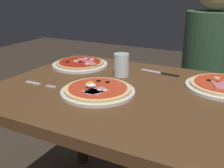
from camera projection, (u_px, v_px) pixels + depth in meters
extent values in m
cube|color=brown|center=(130.00, 95.00, 1.11)|extent=(1.10, 0.82, 0.04)
cylinder|color=#3C2715|center=(81.00, 116.00, 1.74)|extent=(0.07, 0.07, 0.68)
cylinder|color=silver|center=(98.00, 92.00, 1.07)|extent=(0.29, 0.29, 0.01)
cylinder|color=#E5C17F|center=(98.00, 89.00, 1.06)|extent=(0.26, 0.26, 0.01)
cylinder|color=red|center=(98.00, 87.00, 1.06)|extent=(0.23, 0.23, 0.00)
torus|color=black|center=(108.00, 82.00, 1.11)|extent=(0.02, 0.02, 0.00)
torus|color=black|center=(98.00, 81.00, 1.13)|extent=(0.02, 0.02, 0.00)
torus|color=black|center=(87.00, 90.00, 1.02)|extent=(0.02, 0.02, 0.00)
cube|color=#D16B70|center=(95.00, 92.00, 1.01)|extent=(0.06, 0.06, 0.00)
cube|color=#D16B70|center=(95.00, 91.00, 1.02)|extent=(0.09, 0.11, 0.00)
cylinder|color=beige|center=(100.00, 90.00, 1.02)|extent=(0.02, 0.02, 0.00)
cylinder|color=beige|center=(104.00, 90.00, 1.02)|extent=(0.02, 0.02, 0.00)
ellipsoid|color=white|center=(91.00, 85.00, 1.05)|extent=(0.04, 0.03, 0.02)
cylinder|color=yellow|center=(91.00, 83.00, 1.05)|extent=(0.02, 0.02, 0.00)
cylinder|color=white|center=(80.00, 65.00, 1.44)|extent=(0.29, 0.29, 0.01)
cylinder|color=tan|center=(80.00, 63.00, 1.43)|extent=(0.25, 0.25, 0.01)
cylinder|color=#A82314|center=(80.00, 62.00, 1.43)|extent=(0.22, 0.22, 0.00)
torus|color=black|center=(88.00, 60.00, 1.46)|extent=(0.02, 0.02, 0.00)
torus|color=black|center=(67.00, 62.00, 1.41)|extent=(0.02, 0.02, 0.00)
torus|color=black|center=(80.00, 62.00, 1.42)|extent=(0.02, 0.02, 0.00)
cube|color=#D16B70|center=(90.00, 63.00, 1.40)|extent=(0.10, 0.09, 0.00)
cube|color=#D16B70|center=(86.00, 59.00, 1.46)|extent=(0.09, 0.08, 0.00)
cylinder|color=beige|center=(76.00, 61.00, 1.43)|extent=(0.03, 0.03, 0.00)
cylinder|color=beige|center=(92.00, 60.00, 1.46)|extent=(0.02, 0.02, 0.00)
cylinder|color=beige|center=(86.00, 59.00, 1.48)|extent=(0.02, 0.02, 0.00)
cylinder|color=beige|center=(87.00, 64.00, 1.37)|extent=(0.02, 0.02, 0.00)
cylinder|color=white|center=(224.00, 87.00, 1.12)|extent=(0.31, 0.31, 0.01)
cylinder|color=#E5C17F|center=(224.00, 84.00, 1.11)|extent=(0.27, 0.27, 0.01)
cylinder|color=red|center=(224.00, 83.00, 1.11)|extent=(0.24, 0.24, 0.00)
torus|color=black|center=(218.00, 82.00, 1.11)|extent=(0.02, 0.02, 0.00)
torus|color=black|center=(209.00, 80.00, 1.13)|extent=(0.02, 0.02, 0.00)
cube|color=#D16B70|center=(221.00, 85.00, 1.08)|extent=(0.09, 0.11, 0.00)
cylinder|color=beige|center=(217.00, 78.00, 1.16)|extent=(0.02, 0.02, 0.00)
cylinder|color=silver|center=(121.00, 65.00, 1.26)|extent=(0.07, 0.07, 0.10)
cylinder|color=silver|center=(121.00, 72.00, 1.28)|extent=(0.06, 0.06, 0.03)
cube|color=silver|center=(33.00, 83.00, 1.18)|extent=(0.08, 0.01, 0.00)
cube|color=silver|center=(50.00, 87.00, 1.13)|extent=(0.05, 0.00, 0.00)
cube|color=silver|center=(50.00, 87.00, 1.13)|extent=(0.05, 0.00, 0.00)
cube|color=silver|center=(51.00, 86.00, 1.13)|extent=(0.05, 0.00, 0.00)
cube|color=silver|center=(52.00, 86.00, 1.14)|extent=(0.05, 0.00, 0.00)
cube|color=silver|center=(152.00, 71.00, 1.34)|extent=(0.11, 0.03, 0.00)
cube|color=black|center=(170.00, 75.00, 1.29)|extent=(0.09, 0.03, 0.01)
cylinder|color=black|center=(201.00, 126.00, 1.84)|extent=(0.29, 0.29, 0.46)
cylinder|color=#2D4C33|center=(209.00, 55.00, 1.68)|extent=(0.32, 0.32, 0.52)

